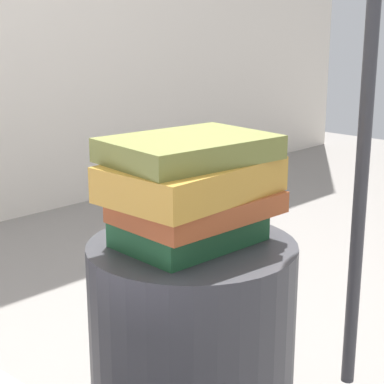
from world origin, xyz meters
name	(u,v)px	position (x,y,z in m)	size (l,w,h in m)	color
side_table	(192,384)	(0.00, 0.00, 0.28)	(0.37, 0.37, 0.55)	#333338
book_forest	(189,230)	(0.00, 0.01, 0.58)	(0.23, 0.17, 0.05)	#1E512D
book_rust	(199,207)	(0.01, -0.01, 0.62)	(0.27, 0.18, 0.04)	#994723
book_ochre	(192,180)	(0.00, 0.00, 0.67)	(0.29, 0.19, 0.06)	#B7842D
book_olive	(190,149)	(0.01, 0.01, 0.72)	(0.28, 0.20, 0.04)	olive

